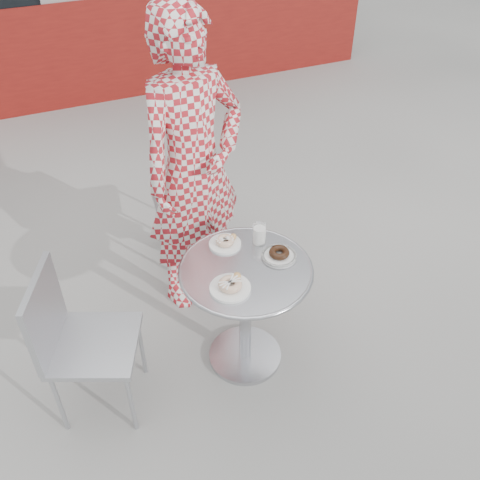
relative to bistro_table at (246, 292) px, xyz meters
name	(u,v)px	position (x,y,z in m)	size (l,w,h in m)	color
ground	(242,354)	(-0.01, 0.02, -0.50)	(60.00, 60.00, 0.00)	#A6A39E
bistro_table	(246,292)	(0.00, 0.00, 0.00)	(0.66, 0.66, 0.66)	silver
chair_far	(186,224)	(0.01, 0.98, -0.26)	(0.42, 0.43, 0.79)	#ABADB3
chair_left	(98,367)	(-0.77, 0.04, -0.24)	(0.52, 0.52, 0.83)	#ABADB3
seated_person	(194,169)	(-0.03, 0.63, 0.37)	(0.64, 0.42, 1.74)	#A81922
plate_far	(225,242)	(-0.02, 0.21, 0.18)	(0.16, 0.16, 0.04)	white
plate_near	(231,286)	(-0.12, -0.10, 0.18)	(0.19, 0.19, 0.05)	white
plate_checker	(279,255)	(0.18, 0.01, 0.18)	(0.18, 0.18, 0.05)	white
milk_cup	(259,235)	(0.14, 0.15, 0.21)	(0.07, 0.07, 0.11)	white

